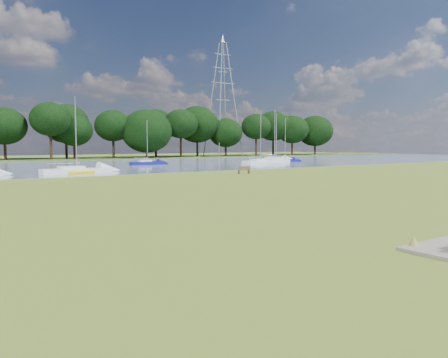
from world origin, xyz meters
TOP-DOWN VIEW (x-y plane):
  - ground at (0.00, 0.00)m, footprint 220.00×220.00m
  - river at (0.00, 42.00)m, footprint 220.00×40.00m
  - far_bank at (0.00, 72.00)m, footprint 220.00×20.00m
  - riverbank_bench at (14.13, 16.82)m, footprint 1.38×0.67m
  - kayak at (-0.31, 25.78)m, footprint 2.69×0.99m
  - pylon at (47.27, 70.00)m, footprint 6.95×4.87m
  - tree_line at (6.06, 68.00)m, footprint 153.63×9.71m
  - sailboat_0 at (-0.52, 27.12)m, footprint 7.35×2.24m
  - sailboat_1 at (37.96, 36.85)m, footprint 5.13×2.97m
  - sailboat_2 at (38.09, 39.84)m, footprint 6.75×2.88m
  - sailboat_3 at (33.78, 34.40)m, footprint 6.30×3.38m
  - sailboat_5 at (30.09, 33.92)m, footprint 6.81×2.74m
  - sailboat_6 at (13.44, 39.99)m, footprint 5.27×1.66m

SIDE VIEW (x-z plane):
  - ground at x=0.00m, z-range 0.00..0.00m
  - river at x=0.00m, z-range -0.05..0.05m
  - far_bank at x=0.00m, z-range -0.20..0.20m
  - kayak at x=-0.31m, z-range 0.05..0.31m
  - riverbank_bench at x=14.13m, z-range 0.00..0.82m
  - sailboat_6 at x=13.44m, z-range -2.81..3.77m
  - sailboat_1 at x=37.96m, z-range -3.33..4.29m
  - sailboat_5 at x=30.09m, z-range -3.69..4.66m
  - sailboat_0 at x=-0.52m, z-range -3.57..4.55m
  - sailboat_3 at x=33.78m, z-range -3.53..4.56m
  - sailboat_2 at x=38.09m, z-range -4.02..5.10m
  - tree_line at x=6.06m, z-range 1.08..12.84m
  - pylon at x=47.27m, z-range 3.90..33.44m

